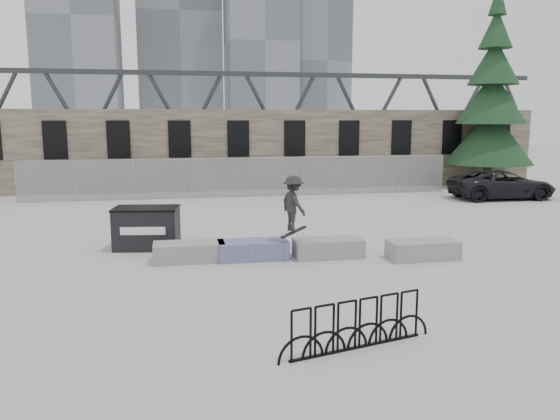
% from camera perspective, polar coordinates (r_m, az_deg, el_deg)
% --- Properties ---
extents(ground, '(120.00, 120.00, 0.00)m').
position_cam_1_polar(ground, '(16.23, 1.72, -4.82)').
color(ground, '#A6A7A2').
rests_on(ground, ground).
extents(stone_wall, '(36.00, 2.58, 4.50)m').
position_cam_1_polar(stone_wall, '(31.82, -4.62, 6.36)').
color(stone_wall, brown).
rests_on(stone_wall, ground).
extents(chainlink_fence, '(22.06, 0.06, 2.02)m').
position_cam_1_polar(chainlink_fence, '(28.21, -3.76, 3.47)').
color(chainlink_fence, gray).
rests_on(chainlink_fence, ground).
extents(planter_far_left, '(2.00, 0.90, 0.54)m').
position_cam_1_polar(planter_far_left, '(15.80, -9.48, -4.26)').
color(planter_far_left, gray).
rests_on(planter_far_left, ground).
extents(planter_center_left, '(2.00, 0.90, 0.54)m').
position_cam_1_polar(planter_center_left, '(15.85, -2.86, -4.09)').
color(planter_center_left, navy).
rests_on(planter_center_left, ground).
extents(planter_center_right, '(2.00, 0.90, 0.54)m').
position_cam_1_polar(planter_center_right, '(16.11, 5.06, -3.89)').
color(planter_center_right, gray).
rests_on(planter_center_right, ground).
extents(planter_offset, '(2.00, 0.90, 0.54)m').
position_cam_1_polar(planter_offset, '(16.38, 14.70, -3.95)').
color(planter_offset, gray).
rests_on(planter_offset, ground).
extents(dumpster, '(2.14, 1.49, 1.30)m').
position_cam_1_polar(dumpster, '(17.54, -13.75, -1.80)').
color(dumpster, black).
rests_on(dumpster, ground).
extents(bike_rack, '(3.05, 0.84, 0.90)m').
position_cam_1_polar(bike_rack, '(9.92, 8.11, -11.80)').
color(bike_rack, black).
rests_on(bike_rack, ground).
extents(spruce_tree, '(4.95, 4.95, 11.50)m').
position_cam_1_polar(spruce_tree, '(34.03, 21.21, 9.90)').
color(spruce_tree, '#38281E').
rests_on(spruce_tree, ground).
extents(skyline_towers, '(58.00, 28.00, 48.00)m').
position_cam_1_polar(skyline_towers, '(110.46, -9.89, 18.20)').
color(skyline_towers, slate).
rests_on(skyline_towers, ground).
extents(truss_bridge, '(70.00, 3.00, 9.80)m').
position_cam_1_polar(truss_bridge, '(71.61, 0.03, 9.69)').
color(truss_bridge, '#2D3033').
rests_on(truss_bridge, ground).
extents(suv, '(5.28, 2.60, 1.44)m').
position_cam_1_polar(suv, '(29.72, 22.18, 2.48)').
color(suv, black).
rests_on(suv, ground).
extents(skateboarder, '(0.91, 1.17, 1.79)m').
position_cam_1_polar(skateboarder, '(15.45, 1.42, 0.66)').
color(skateboarder, '#232326').
rests_on(skateboarder, ground).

